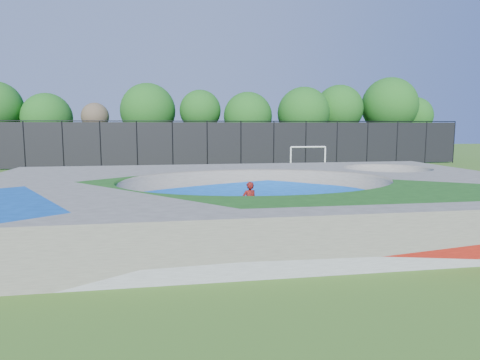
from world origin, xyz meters
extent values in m
plane|color=#38631B|center=(0.00, 0.00, 0.00)|extent=(120.00, 120.00, 0.00)
cube|color=gray|center=(0.00, 0.00, 0.75)|extent=(22.00, 14.00, 1.50)
imported|color=red|center=(-0.50, -1.13, 0.78)|extent=(0.64, 0.49, 1.57)
cube|color=black|center=(-0.50, -1.13, 0.03)|extent=(0.81, 0.50, 0.05)
cylinder|color=white|center=(6.23, 16.35, 0.96)|extent=(0.12, 0.12, 1.92)
cylinder|color=white|center=(9.11, 16.35, 0.96)|extent=(0.12, 0.12, 1.92)
cylinder|color=white|center=(7.67, 16.35, 1.92)|extent=(2.88, 0.12, 0.12)
cylinder|color=black|center=(-15.00, 21.00, 2.00)|extent=(0.09, 0.09, 4.00)
cylinder|color=black|center=(-12.00, 21.00, 2.00)|extent=(0.09, 0.09, 4.00)
cylinder|color=black|center=(-9.00, 21.00, 2.00)|extent=(0.09, 0.09, 4.00)
cylinder|color=black|center=(-6.00, 21.00, 2.00)|extent=(0.09, 0.09, 4.00)
cylinder|color=black|center=(-3.00, 21.00, 2.00)|extent=(0.09, 0.09, 4.00)
cylinder|color=black|center=(0.00, 21.00, 2.00)|extent=(0.09, 0.09, 4.00)
cylinder|color=black|center=(3.00, 21.00, 2.00)|extent=(0.09, 0.09, 4.00)
cylinder|color=black|center=(6.00, 21.00, 2.00)|extent=(0.09, 0.09, 4.00)
cylinder|color=black|center=(9.00, 21.00, 2.00)|extent=(0.09, 0.09, 4.00)
cylinder|color=black|center=(12.00, 21.00, 2.00)|extent=(0.09, 0.09, 4.00)
cylinder|color=black|center=(15.00, 21.00, 2.00)|extent=(0.09, 0.09, 4.00)
cylinder|color=black|center=(18.00, 21.00, 2.00)|extent=(0.09, 0.09, 4.00)
cylinder|color=black|center=(21.00, 21.00, 2.00)|extent=(0.09, 0.09, 4.00)
cylinder|color=black|center=(24.00, 21.00, 2.00)|extent=(0.09, 0.09, 4.00)
cube|color=black|center=(0.00, 21.00, 2.00)|extent=(48.00, 0.03, 3.80)
cylinder|color=black|center=(0.00, 21.00, 4.00)|extent=(48.00, 0.08, 0.08)
cylinder|color=#4F3A27|center=(-14.49, 26.28, 1.30)|extent=(0.44, 0.44, 2.60)
sphere|color=#195B17|center=(-14.49, 26.28, 4.33)|extent=(4.61, 4.61, 4.61)
cylinder|color=#4F3A27|center=(-10.18, 26.39, 1.69)|extent=(0.44, 0.44, 3.38)
sphere|color=brown|center=(-10.18, 26.39, 4.48)|extent=(2.60, 2.60, 2.60)
cylinder|color=#4F3A27|center=(-5.25, 26.73, 1.53)|extent=(0.44, 0.44, 3.06)
sphere|color=#195B17|center=(-5.25, 26.73, 5.06)|extent=(5.34, 5.34, 5.34)
cylinder|color=#4F3A27|center=(-0.20, 25.79, 1.78)|extent=(0.44, 0.44, 3.56)
sphere|color=#195B17|center=(-0.20, 25.79, 5.07)|extent=(4.02, 4.02, 4.02)
cylinder|color=#4F3A27|center=(4.37, 25.00, 1.37)|extent=(0.44, 0.44, 2.73)
sphere|color=#195B17|center=(4.37, 25.00, 4.51)|extent=(4.74, 4.74, 4.74)
cylinder|color=#4F3A27|center=(10.03, 24.95, 1.45)|extent=(0.44, 0.44, 2.90)
sphere|color=#195B17|center=(10.03, 24.95, 4.85)|extent=(5.19, 5.19, 5.19)
cylinder|color=#4F3A27|center=(14.21, 26.02, 1.74)|extent=(0.44, 0.44, 3.47)
sphere|color=#195B17|center=(14.21, 26.02, 5.33)|extent=(4.94, 4.94, 4.94)
cylinder|color=#4F3A27|center=(19.79, 25.92, 1.77)|extent=(0.44, 0.44, 3.54)
sphere|color=#195B17|center=(19.79, 25.92, 5.73)|extent=(5.83, 5.83, 5.83)
cylinder|color=#4F3A27|center=(23.32, 27.03, 1.57)|extent=(0.44, 0.44, 3.15)
sphere|color=#195B17|center=(23.32, 27.03, 4.68)|extent=(4.08, 4.08, 4.08)
camera|label=1|loc=(-3.47, -16.49, 3.63)|focal=32.00mm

